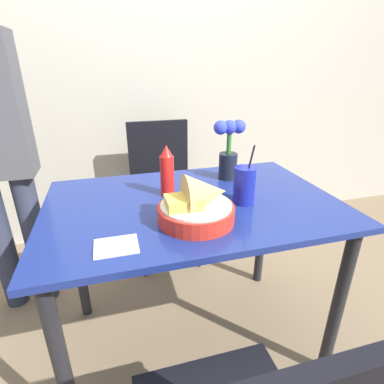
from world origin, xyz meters
name	(u,v)px	position (x,y,z in m)	size (l,w,h in m)	color
ground_plane	(193,337)	(0.00, 0.00, 0.00)	(12.00, 12.00, 0.00)	#7A664C
wall_window	(145,55)	(0.00, 1.19, 1.30)	(7.00, 0.06, 2.60)	#B7B2A3
dining_table	(193,225)	(0.00, 0.00, 0.64)	(1.14, 0.75, 0.75)	navy
chair_far_window	(162,179)	(0.01, 0.82, 0.54)	(0.40, 0.40, 0.91)	black
food_basket	(199,205)	(-0.02, -0.16, 0.81)	(0.26, 0.26, 0.17)	red
ketchup_bottle	(167,171)	(-0.08, 0.09, 0.85)	(0.06, 0.06, 0.21)	red
drink_cup	(244,186)	(0.19, -0.07, 0.82)	(0.08, 0.08, 0.24)	#192399
flower_vase	(229,148)	(0.23, 0.20, 0.89)	(0.15, 0.08, 0.27)	black
napkin	(116,246)	(-0.31, -0.25, 0.75)	(0.13, 0.10, 0.01)	white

